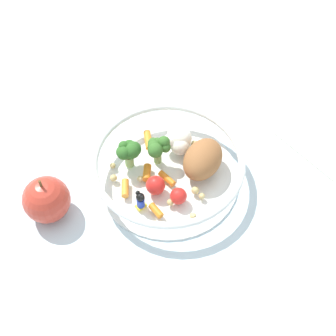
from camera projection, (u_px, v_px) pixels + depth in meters
name	position (u px, v px, depth m)	size (l,w,h in m)	color
ground_plane	(173.00, 181.00, 0.72)	(2.40, 2.40, 0.00)	silver
food_container	(172.00, 164.00, 0.70)	(0.22, 0.22, 0.06)	white
loose_apple	(47.00, 200.00, 0.66)	(0.07, 0.07, 0.08)	#BC3828
folded_napkin	(328.00, 140.00, 0.76)	(0.11, 0.13, 0.01)	silver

